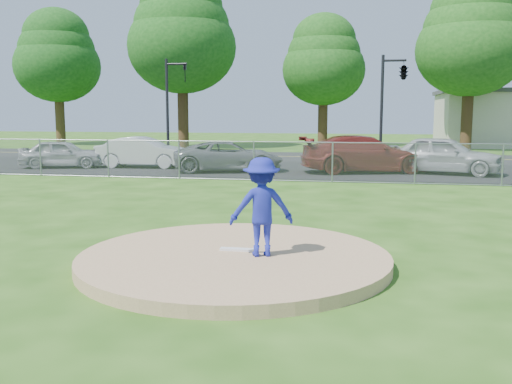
# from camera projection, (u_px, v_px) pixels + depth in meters

# --- Properties ---
(ground) EXTENTS (120.00, 120.00, 0.00)m
(ground) POSITION_uv_depth(u_px,v_px,m) (300.00, 189.00, 19.66)
(ground) COLOR #224C10
(ground) RESTS_ON ground
(pitchers_mound) EXTENTS (5.40, 5.40, 0.20)m
(pitchers_mound) POSITION_uv_depth(u_px,v_px,m) (234.00, 259.00, 9.92)
(pitchers_mound) COLOR tan
(pitchers_mound) RESTS_ON ground
(pitching_rubber) EXTENTS (0.60, 0.15, 0.04)m
(pitching_rubber) POSITION_uv_depth(u_px,v_px,m) (237.00, 249.00, 10.10)
(pitching_rubber) COLOR white
(pitching_rubber) RESTS_ON pitchers_mound
(chain_link_fence) EXTENTS (40.00, 0.06, 1.50)m
(chain_link_fence) POSITION_uv_depth(u_px,v_px,m) (306.00, 162.00, 21.50)
(chain_link_fence) COLOR gray
(chain_link_fence) RESTS_ON ground
(parking_lot) EXTENTS (50.00, 8.00, 0.01)m
(parking_lot) POSITION_uv_depth(u_px,v_px,m) (316.00, 170.00, 25.98)
(parking_lot) COLOR black
(parking_lot) RESTS_ON ground
(street) EXTENTS (60.00, 7.00, 0.01)m
(street) POSITION_uv_depth(u_px,v_px,m) (327.00, 157.00, 33.28)
(street) COLOR black
(street) RESTS_ON ground
(tree_far_left) EXTENTS (6.72, 6.72, 10.74)m
(tree_far_left) POSITION_uv_depth(u_px,v_px,m) (57.00, 55.00, 45.13)
(tree_far_left) COLOR #3C2A16
(tree_far_left) RESTS_ON ground
(tree_left) EXTENTS (7.84, 7.84, 12.53)m
(tree_left) POSITION_uv_depth(u_px,v_px,m) (182.00, 33.00, 40.97)
(tree_left) COLOR #352213
(tree_left) RESTS_ON ground
(tree_center) EXTENTS (6.16, 6.16, 9.84)m
(tree_center) POSITION_uv_depth(u_px,v_px,m) (324.00, 59.00, 42.28)
(tree_center) COLOR #392314
(tree_center) RESTS_ON ground
(tree_right) EXTENTS (7.28, 7.28, 11.63)m
(tree_right) POSITION_uv_depth(u_px,v_px,m) (471.00, 36.00, 38.31)
(tree_right) COLOR #352213
(tree_right) RESTS_ON ground
(traffic_signal_left) EXTENTS (1.28, 0.20, 5.60)m
(traffic_signal_left) POSITION_uv_depth(u_px,v_px,m) (171.00, 99.00, 32.49)
(traffic_signal_left) COLOR black
(traffic_signal_left) RESTS_ON ground
(traffic_signal_center) EXTENTS (1.42, 2.48, 5.60)m
(traffic_signal_center) POSITION_uv_depth(u_px,v_px,m) (401.00, 74.00, 29.95)
(traffic_signal_center) COLOR black
(traffic_signal_center) RESTS_ON ground
(pitcher) EXTENTS (1.22, 0.92, 1.68)m
(pitcher) POSITION_uv_depth(u_px,v_px,m) (262.00, 207.00, 9.66)
(pitcher) COLOR #1C239B
(pitcher) RESTS_ON pitchers_mound
(traffic_cone) EXTENTS (0.35, 0.35, 0.68)m
(traffic_cone) POSITION_uv_depth(u_px,v_px,m) (192.00, 162.00, 26.24)
(traffic_cone) COLOR #F44B0C
(traffic_cone) RESTS_ON parking_lot
(parked_car_silver) EXTENTS (4.16, 2.56, 1.32)m
(parked_car_silver) POSITION_uv_depth(u_px,v_px,m) (62.00, 154.00, 26.91)
(parked_car_silver) COLOR #A8A8AD
(parked_car_silver) RESTS_ON parking_lot
(parked_car_white) EXTENTS (4.42, 1.70, 1.44)m
(parked_car_white) POSITION_uv_depth(u_px,v_px,m) (144.00, 152.00, 27.03)
(parked_car_white) COLOR silver
(parked_car_white) RESTS_ON parking_lot
(parked_car_gray) EXTENTS (5.22, 3.40, 1.34)m
(parked_car_gray) POSITION_uv_depth(u_px,v_px,m) (229.00, 156.00, 25.22)
(parked_car_gray) COLOR slate
(parked_car_gray) RESTS_ON parking_lot
(parked_car_darkred) EXTENTS (5.93, 3.65, 1.61)m
(parked_car_darkred) POSITION_uv_depth(u_px,v_px,m) (365.00, 154.00, 24.76)
(parked_car_darkred) COLOR maroon
(parked_car_darkred) RESTS_ON parking_lot
(parked_car_pearl) EXTENTS (5.08, 3.07, 1.62)m
(parked_car_pearl) POSITION_uv_depth(u_px,v_px,m) (444.00, 155.00, 24.23)
(parked_car_pearl) COLOR #B2B4B7
(parked_car_pearl) RESTS_ON parking_lot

